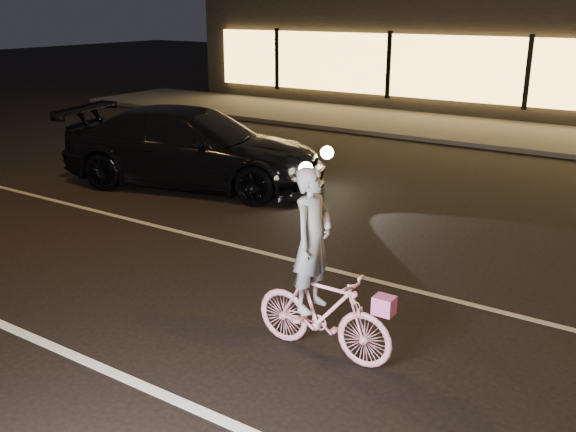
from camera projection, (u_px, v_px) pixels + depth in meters
The scene contains 7 objects.
ground at pixel (199, 312), 7.70m from camera, with size 90.00×90.00×0.00m, color black.
lane_stripe_near at pixel (102, 368), 6.51m from camera, with size 60.00×0.12×0.01m, color silver.
lane_stripe_far at pixel (290, 259), 9.28m from camera, with size 60.00×0.10×0.01m, color gray.
sidewalk at pixel (505, 134), 17.98m from camera, with size 30.00×4.00×0.12m, color #383533.
storefront at pixel (561, 46), 22.05m from camera, with size 25.40×8.42×4.20m.
cyclist at pixel (320, 291), 6.59m from camera, with size 1.59×0.55×2.00m.
sedan at pixel (194, 148), 12.88m from camera, with size 5.74×3.47×1.56m.
Camera 1 is at (4.73, -5.21, 3.51)m, focal length 40.00 mm.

